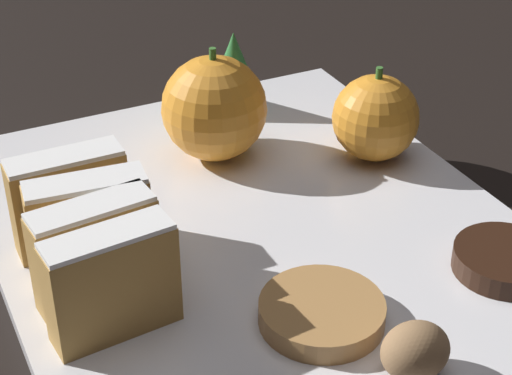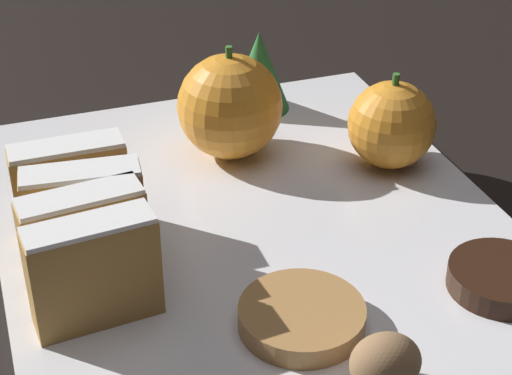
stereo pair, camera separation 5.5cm
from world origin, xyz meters
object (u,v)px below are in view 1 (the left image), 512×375
orange_far (376,118)px  walnut (415,351)px  orange_near (214,108)px  chocolate_cookie (505,260)px

orange_far → walnut: size_ratio=1.90×
orange_far → orange_near: bearing=153.0°
orange_near → chocolate_cookie: size_ratio=1.36×
orange_near → chocolate_cookie: bearing=-64.0°
orange_near → chocolate_cookie: 0.23m
walnut → chocolate_cookie: 0.11m
orange_far → chocolate_cookie: 0.16m
orange_far → chocolate_cookie: orange_far is taller
orange_far → walnut: (-0.11, -0.20, -0.02)m
orange_near → walnut: size_ratio=2.26×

